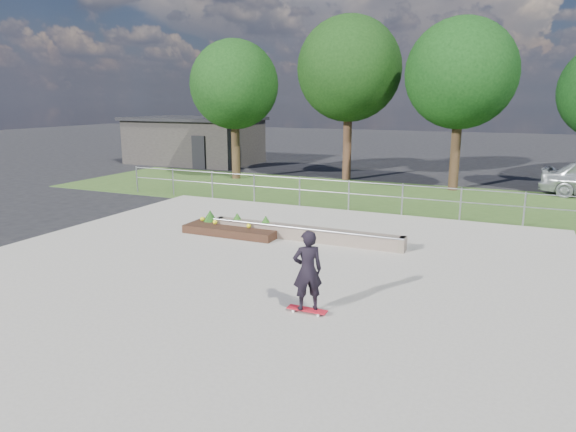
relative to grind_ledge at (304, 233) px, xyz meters
The scene contains 11 objects.
ground 2.94m from the grind_ledge, 91.50° to the right, with size 120.00×120.00×0.00m, color black.
grass_verge 8.08m from the grind_ledge, 90.54° to the left, with size 30.00×8.00×0.02m, color #335120.
concrete_slab 2.94m from the grind_ledge, 91.50° to the right, with size 15.00×15.00×0.06m, color gray.
fence 4.60m from the grind_ledge, 90.96° to the left, with size 20.06×0.06×1.20m.
building 20.66m from the grind_ledge, 133.04° to the left, with size 8.40×5.40×3.00m.
tree_far_left 13.70m from the grind_ledge, 128.72° to the left, with size 4.55×4.55×7.15m.
tree_mid_left 13.45m from the grind_ledge, 102.05° to the left, with size 5.25×5.25×8.25m.
tree_mid_right 12.48m from the grind_ledge, 75.21° to the left, with size 4.90×4.90×7.70m.
grind_ledge is the anchor object (origin of this frame).
planter_bed 2.29m from the grind_ledge, behind, with size 3.00×1.20×0.61m.
skateboarder 5.37m from the grind_ledge, 66.86° to the right, with size 0.80×0.64×1.67m.
Camera 1 is at (5.66, -10.65, 4.14)m, focal length 32.00 mm.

